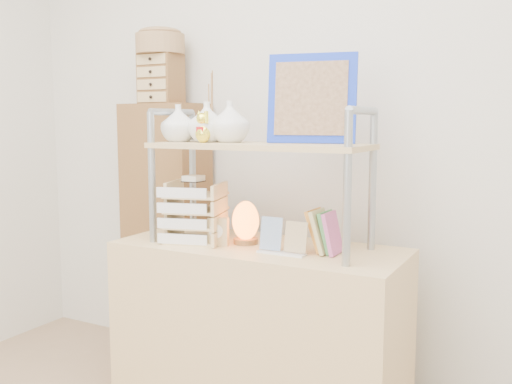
# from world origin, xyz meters

# --- Properties ---
(desk) EXTENTS (1.20, 0.50, 0.75)m
(desk) POSITION_xyz_m (0.00, 1.20, 0.38)
(desk) COLOR tan
(desk) RESTS_ON ground
(cabinet) EXTENTS (0.47, 0.28, 1.35)m
(cabinet) POSITION_xyz_m (-0.76, 1.57, 0.68)
(cabinet) COLOR brown
(cabinet) RESTS_ON ground
(hutch) EXTENTS (0.91, 0.34, 0.78)m
(hutch) POSITION_xyz_m (-0.10, 1.21, 1.20)
(hutch) COLOR #90979D
(hutch) RESTS_ON desk
(letter_tray) EXTENTS (0.28, 0.28, 0.28)m
(letter_tray) POSITION_xyz_m (-0.28, 1.14, 0.86)
(letter_tray) COLOR #DCC284
(letter_tray) RESTS_ON desk
(salt_lamp) EXTENTS (0.12, 0.11, 0.18)m
(salt_lamp) POSITION_xyz_m (-0.07, 1.20, 0.84)
(salt_lamp) COLOR brown
(salt_lamp) RESTS_ON desk
(desk_clock) EXTENTS (0.09, 0.06, 0.12)m
(desk_clock) POSITION_xyz_m (-0.15, 1.12, 0.81)
(desk_clock) COLOR tan
(desk_clock) RESTS_ON desk
(postcard_stand) EXTENTS (0.20, 0.06, 0.14)m
(postcard_stand) POSITION_xyz_m (0.15, 1.11, 0.79)
(postcard_stand) COLOR white
(postcard_stand) RESTS_ON desk
(drawer_chest) EXTENTS (0.20, 0.16, 0.25)m
(drawer_chest) POSITION_xyz_m (-0.76, 1.55, 1.48)
(drawer_chest) COLOR brown
(drawer_chest) RESTS_ON cabinet
(woven_basket) EXTENTS (0.25, 0.25, 0.10)m
(woven_basket) POSITION_xyz_m (-0.76, 1.55, 1.65)
(woven_basket) COLOR olive
(woven_basket) RESTS_ON drawer_chest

